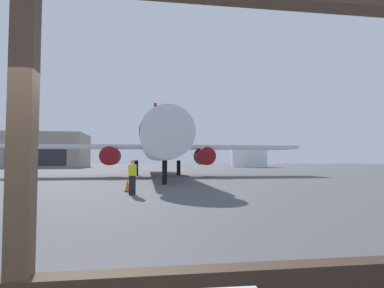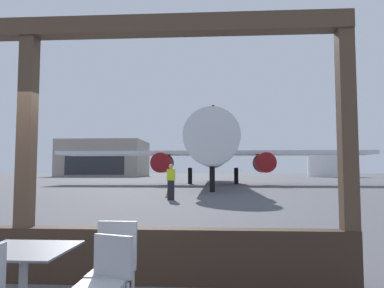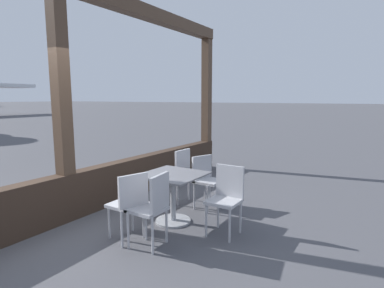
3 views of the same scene
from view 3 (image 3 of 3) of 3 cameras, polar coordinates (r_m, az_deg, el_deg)
The scene contains 7 objects.
window_frame at distance 4.88m, azimuth -22.50°, elevation 0.73°, with size 8.64×0.24×3.51m.
dining_table at distance 4.59m, azimuth -3.53°, elevation -8.91°, with size 0.85×0.85×0.73m.
cafe_chair_window_left at distance 5.32m, azimuth -0.88°, elevation -5.20°, with size 0.41×0.41×0.94m.
cafe_chair_window_right at distance 3.84m, azimuth -7.18°, elevation -10.83°, with size 0.43×0.43×0.92m.
cafe_chair_aisle_left at distance 5.17m, azimuth 2.55°, elevation -6.00°, with size 0.49×0.49×0.86m.
cafe_chair_aisle_right at distance 4.03m, azimuth -11.37°, elevation -10.15°, with size 0.48×0.48×0.89m.
cafe_chair_side_extra at distance 4.23m, azimuth 6.38°, elevation -9.07°, with size 0.40×0.40×0.91m.
Camera 3 is at (-2.79, -3.96, 1.81)m, focal length 29.00 mm.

